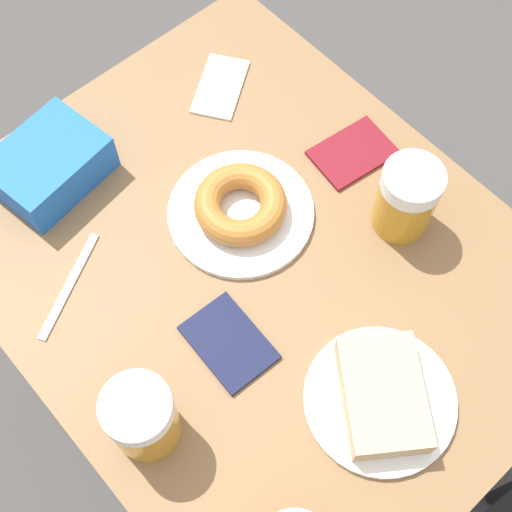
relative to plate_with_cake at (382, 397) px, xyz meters
The scene contains 11 objects.
ground_plane 0.79m from the plate_with_cake, 93.24° to the right, with size 8.00×8.00×0.00m, color #474442.
table 0.28m from the plate_with_cake, 93.24° to the right, with size 0.71×0.88×0.73m.
plate_with_cake is the anchor object (origin of this frame).
plate_with_donut 0.35m from the plate_with_cake, 98.65° to the right, with size 0.22×0.22×0.05m.
beer_mug_center 0.31m from the plate_with_cake, 34.74° to the right, with size 0.09×0.09×0.12m.
beer_mug_right 0.29m from the plate_with_cake, 142.18° to the right, with size 0.09×0.09×0.12m.
napkin_folded 0.58m from the plate_with_cake, 108.91° to the right, with size 0.15×0.13×0.00m.
fork 0.47m from the plate_with_cake, 63.02° to the right, with size 0.16×0.10×0.00m.
passport_near_edge 0.40m from the plate_with_cake, 130.09° to the right, with size 0.14×0.10×0.01m.
passport_far_edge 0.22m from the plate_with_cake, 63.66° to the right, with size 0.09×0.13×0.01m.
blue_pouch 0.60m from the plate_with_cake, 78.30° to the right, with size 0.18×0.15×0.07m.
Camera 1 is at (0.31, 0.35, 1.67)m, focal length 50.00 mm.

